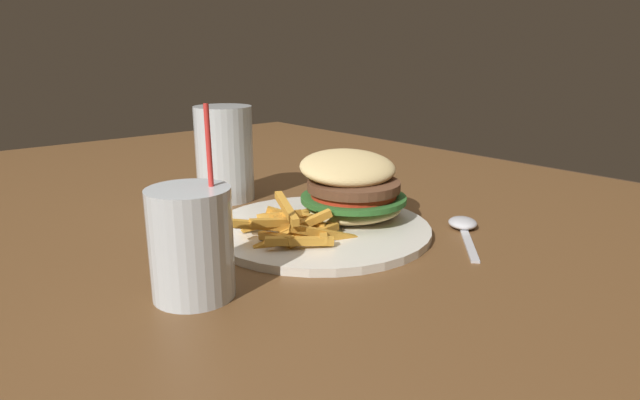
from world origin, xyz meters
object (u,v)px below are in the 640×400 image
(meal_plate_near, at_px, (337,205))
(juice_glass, at_px, (192,245))
(beer_glass, at_px, (224,156))
(spoon, at_px, (463,225))

(meal_plate_near, xyz_separation_m, juice_glass, (-0.24, -0.06, 0.02))
(beer_glass, relative_size, juice_glass, 0.80)
(beer_glass, relative_size, spoon, 1.15)
(meal_plate_near, distance_m, spoon, 0.17)
(meal_plate_near, bearing_deg, spoon, -42.86)
(meal_plate_near, height_order, juice_glass, juice_glass)
(meal_plate_near, relative_size, juice_glass, 1.56)
(spoon, bearing_deg, juice_glass, 129.95)
(juice_glass, bearing_deg, spoon, -8.40)
(beer_glass, xyz_separation_m, spoon, (0.16, -0.33, -0.06))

